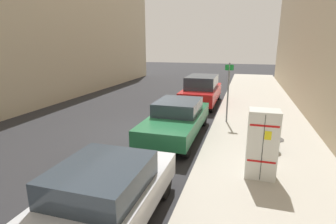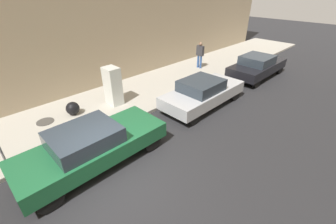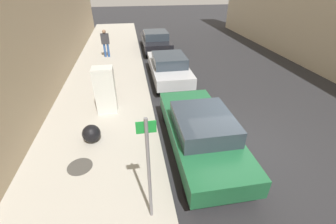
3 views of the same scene
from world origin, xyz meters
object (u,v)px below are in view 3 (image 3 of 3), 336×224
(discarded_refrigerator, at_px, (105,90))
(parked_sedan_dark, at_px, (156,40))
(pedestrian_walking_far, at_px, (105,41))
(parked_sedan_silver, at_px, (169,67))
(parked_sedan_green, at_px, (201,131))
(trash_bag, at_px, (91,134))
(street_sign_post, at_px, (149,168))

(discarded_refrigerator, bearing_deg, parked_sedan_dark, 70.89)
(pedestrian_walking_far, xyz_separation_m, parked_sedan_silver, (3.44, -4.13, -0.44))
(discarded_refrigerator, height_order, parked_sedan_green, discarded_refrigerator)
(parked_sedan_dark, bearing_deg, trash_bag, -107.84)
(pedestrian_walking_far, relative_size, parked_sedan_green, 0.37)
(parked_sedan_dark, bearing_deg, parked_sedan_green, -90.00)
(trash_bag, height_order, parked_sedan_dark, parked_sedan_dark)
(pedestrian_walking_far, height_order, parked_sedan_green, pedestrian_walking_far)
(discarded_refrigerator, distance_m, trash_bag, 2.03)
(discarded_refrigerator, distance_m, parked_sedan_green, 4.07)
(pedestrian_walking_far, xyz_separation_m, parked_sedan_green, (3.44, -9.91, -0.42))
(pedestrian_walking_far, relative_size, parked_sedan_silver, 0.39)
(trash_bag, bearing_deg, parked_sedan_dark, 72.16)
(parked_sedan_silver, distance_m, parked_sedan_dark, 5.59)
(street_sign_post, xyz_separation_m, parked_sedan_green, (1.76, 2.13, -0.87))
(street_sign_post, relative_size, trash_bag, 4.49)
(parked_sedan_silver, bearing_deg, street_sign_post, -102.57)
(parked_sedan_dark, bearing_deg, parked_sedan_silver, -90.00)
(street_sign_post, height_order, parked_sedan_green, street_sign_post)
(parked_sedan_silver, bearing_deg, parked_sedan_dark, 90.00)
(street_sign_post, distance_m, parked_sedan_dark, 13.64)
(parked_sedan_green, bearing_deg, parked_sedan_dark, 90.00)
(trash_bag, bearing_deg, parked_sedan_silver, 55.51)
(street_sign_post, xyz_separation_m, parked_sedan_silver, (1.76, 7.91, -0.89))
(parked_sedan_green, distance_m, parked_sedan_dark, 11.37)
(parked_sedan_green, relative_size, parked_sedan_dark, 1.05)
(parked_sedan_green, xyz_separation_m, parked_sedan_dark, (0.00, 11.37, -0.01))
(pedestrian_walking_far, bearing_deg, parked_sedan_dark, -65.64)
(street_sign_post, height_order, parked_sedan_dark, street_sign_post)
(discarded_refrigerator, bearing_deg, parked_sedan_green, -42.60)
(street_sign_post, bearing_deg, discarded_refrigerator, 104.10)
(street_sign_post, relative_size, parked_sedan_silver, 0.58)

